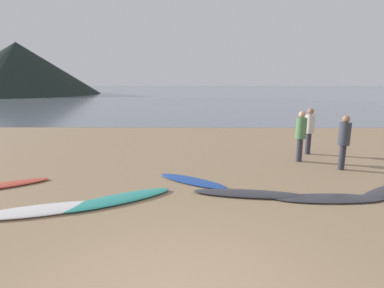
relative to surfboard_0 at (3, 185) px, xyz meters
name	(u,v)px	position (x,y,z in m)	size (l,w,h in m)	color
ground_plane	(189,143)	(4.55, 5.67, -0.14)	(120.00, 120.00, 0.20)	#997C5B
ocean_water	(193,91)	(4.55, 59.31, -0.04)	(140.00, 100.00, 0.01)	slate
headland_hill	(19,69)	(-25.43, 45.75, 4.33)	(26.62, 26.62, 8.74)	black
surfboard_0	(3,185)	(0.00, 0.00, 0.00)	(2.07, 0.47, 0.08)	#D84C38
surfboard_1	(43,210)	(1.71, -1.45, 0.01)	(2.54, 0.60, 0.09)	white
surfboard_2	(116,199)	(3.06, -0.91, 0.01)	(2.55, 0.58, 0.09)	teal
surfboard_3	(192,181)	(4.72, 0.38, -0.01)	(2.02, 0.52, 0.06)	#1E479E
surfboard_4	(250,194)	(6.05, -0.53, 0.00)	(2.61, 0.50, 0.08)	#333338
surfboard_5	(329,198)	(7.78, -0.77, -0.01)	(2.48, 0.57, 0.06)	#333338
person_0	(301,132)	(8.19, 2.42, 0.93)	(0.33, 0.33, 1.64)	#2D2D38
person_1	(344,138)	(9.13, 1.52, 0.91)	(0.33, 0.33, 1.61)	#2D2D38
person_2	(309,127)	(8.83, 3.42, 0.92)	(0.33, 0.33, 1.63)	#2D2D38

